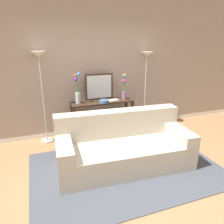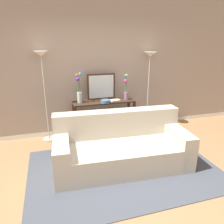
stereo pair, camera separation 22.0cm
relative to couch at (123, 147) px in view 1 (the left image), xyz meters
The scene contains 13 objects.
ground_plane 0.62m from the couch, 101.38° to the right, with size 16.00×16.00×0.02m, color #9E754C.
back_wall 2.00m from the couch, 93.72° to the left, with size 12.00×0.15×2.95m.
area_rug 0.34m from the couch, 91.49° to the right, with size 3.04×2.03×0.01m.
couch is the anchor object (origin of this frame).
console_table 1.27m from the couch, 88.52° to the left, with size 1.32×0.39×0.79m.
floor_lamp_left 2.12m from the couch, 130.27° to the left, with size 0.28×0.28×1.84m.
floor_lamp_right 2.08m from the couch, 50.55° to the left, with size 0.28×0.28×1.78m.
wall_mirror 1.60m from the couch, 89.10° to the left, with size 0.61×0.02×0.56m.
vase_tall_flowers 1.54m from the couch, 110.60° to the left, with size 0.12×0.12×0.64m.
vase_short_flowers 1.51m from the couch, 66.72° to the left, with size 0.12×0.12×0.56m.
fruit_bowl 1.23m from the couch, 88.33° to the left, with size 0.19×0.19×0.06m.
book_stack 1.26m from the couch, 77.57° to the left, with size 0.21×0.16×0.04m.
book_row_under_console 1.30m from the couch, 102.45° to the left, with size 0.46×0.18×0.13m.
Camera 1 is at (-1.18, -2.47, 2.04)m, focal length 34.58 mm.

